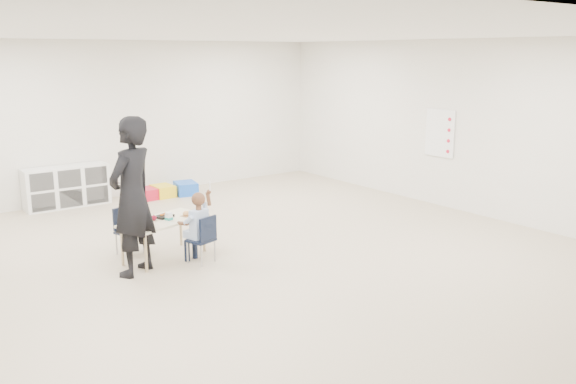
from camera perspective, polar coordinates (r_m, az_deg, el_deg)
room at (r=7.52m, az=-2.00°, el=3.89°), size 9.00×9.02×2.80m
table at (r=7.96m, az=-11.49°, el=-4.28°), size 1.23×0.86×0.51m
chair_near at (r=7.70m, az=-8.16°, el=-4.38°), size 0.37×0.35×0.61m
chair_far at (r=8.22m, az=-14.63°, el=-3.56°), size 0.37×0.35×0.61m
child at (r=7.65m, az=-8.20°, el=-3.11°), size 0.51×0.51×0.97m
lunch_tray_near at (r=7.99m, az=-11.52°, el=-2.24°), size 0.26×0.22×0.03m
lunch_tray_far at (r=7.72m, az=-13.96°, el=-2.89°), size 0.26×0.22×0.03m
milk_carton at (r=7.82m, az=-11.09°, el=-2.29°), size 0.09×0.09×0.10m
bread_roll at (r=8.00m, az=-9.51°, el=-2.00°), size 0.09×0.09×0.07m
apple_near at (r=7.86m, az=-12.45°, el=-2.38°), size 0.07×0.07×0.07m
apple_far at (r=7.53m, az=-14.53°, el=-3.16°), size 0.07×0.07×0.07m
cubby_shelf at (r=11.05m, az=-19.99°, el=0.48°), size 1.40×0.40×0.70m
rules_poster at (r=10.68m, az=14.02°, el=5.38°), size 0.02×0.60×0.80m
adult at (r=7.31m, az=-14.37°, el=-0.44°), size 0.82×0.74×1.88m
bin_red at (r=11.27m, az=-12.85°, el=-0.12°), size 0.36×0.44×0.20m
bin_yellow at (r=11.38m, az=-11.63°, el=0.09°), size 0.35×0.44×0.21m
bin_blue at (r=11.49m, az=-9.54°, el=0.35°), size 0.46×0.54×0.23m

